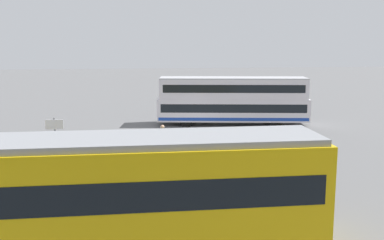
% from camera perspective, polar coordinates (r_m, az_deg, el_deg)
% --- Properties ---
extents(ground_plane, '(160.00, 160.00, 0.00)m').
position_cam_1_polar(ground_plane, '(31.23, -0.11, -1.99)').
color(ground_plane, slate).
extents(double_decker_bus, '(11.87, 4.20, 3.69)m').
position_cam_1_polar(double_decker_bus, '(35.36, 5.14, 2.48)').
color(double_decker_bus, silver).
rests_on(double_decker_bus, ground).
extents(tram_yellow, '(15.51, 2.78, 3.60)m').
position_cam_1_polar(tram_yellow, '(14.28, -14.90, -9.06)').
color(tram_yellow, '#E5B70C').
rests_on(tram_yellow, ground).
extents(pedestrian_near_railing, '(0.41, 0.41, 1.74)m').
position_cam_1_polar(pedestrian_near_railing, '(25.89, -3.73, -2.21)').
color(pedestrian_near_railing, black).
rests_on(pedestrian_near_railing, ground).
extents(pedestrian_railing, '(8.34, 0.08, 1.08)m').
position_cam_1_polar(pedestrian_railing, '(25.06, -5.57, -3.26)').
color(pedestrian_railing, gray).
rests_on(pedestrian_railing, ground).
extents(info_sign, '(0.95, 0.12, 2.33)m').
position_cam_1_polar(info_sign, '(25.75, -16.92, -1.39)').
color(info_sign, slate).
rests_on(info_sign, ground).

